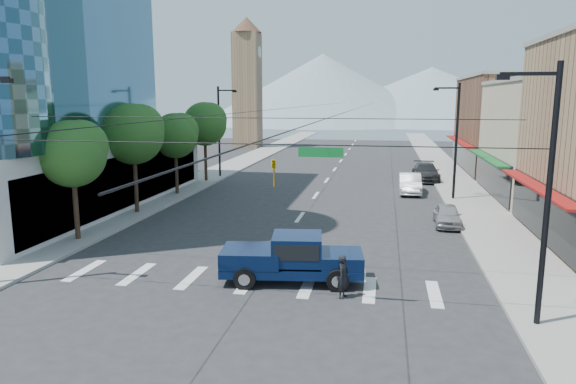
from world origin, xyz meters
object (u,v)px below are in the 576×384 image
object	(u,v)px
parked_car_mid	(410,183)
pickup_truck	(291,257)
pedestrian	(343,276)
parked_car_near	(447,215)
parked_car_far	(426,172)

from	to	relation	value
parked_car_mid	pickup_truck	bearing A→B (deg)	-104.99
pedestrian	parked_car_near	size ratio (longest dim) A/B	0.45
pickup_truck	parked_car_near	xyz separation A→B (m)	(7.77, 11.55, -0.42)
parked_car_near	parked_car_far	world-z (taller)	parked_car_far
parked_car_near	parked_car_far	bearing A→B (deg)	91.49
pickup_truck	parked_car_mid	world-z (taller)	pickup_truck
parked_car_near	parked_car_mid	world-z (taller)	parked_car_mid
pickup_truck	pedestrian	xyz separation A→B (m)	(2.35, -1.42, -0.21)
pickup_truck	parked_car_far	distance (m)	30.71
parked_car_mid	pedestrian	bearing A→B (deg)	-98.75
pedestrian	parked_car_near	xyz separation A→B (m)	(5.42, 12.98, -0.21)
parked_car_near	parked_car_mid	bearing A→B (deg)	100.76
parked_car_mid	parked_car_far	world-z (taller)	parked_car_far
parked_car_near	parked_car_far	distance (m)	18.15
pickup_truck	parked_car_far	xyz separation A→B (m)	(7.77, 29.71, -0.24)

